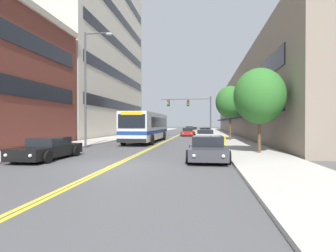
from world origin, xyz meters
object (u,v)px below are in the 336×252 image
(car_champagne_parked_left_near, at_px, (150,132))
(car_dark_grey_parked_right_foreground, at_px, (208,149))
(street_lamp_left_near, at_px, (89,80))
(street_tree_right_near, at_px, (259,96))
(car_red_moving_lead, at_px, (188,132))
(car_beige_moving_second, at_px, (192,131))
(car_white_parked_right_far, at_px, (205,136))
(traffic_signal_mast, at_px, (192,108))
(car_black_parked_left_mid, at_px, (48,149))
(street_tree_right_mid, at_px, (230,102))
(fire_hydrant, at_px, (224,140))
(car_slate_blue_parked_right_mid, at_px, (205,132))
(car_navy_moving_third, at_px, (189,129))
(city_bus, at_px, (147,126))

(car_champagne_parked_left_near, height_order, car_dark_grey_parked_right_foreground, car_champagne_parked_left_near)
(street_lamp_left_near, relative_size, street_tree_right_near, 1.76)
(car_red_moving_lead, xyz_separation_m, car_beige_moving_second, (0.38, 6.65, 0.03))
(car_white_parked_right_far, bearing_deg, car_champagne_parked_left_near, 122.57)
(car_red_moving_lead, xyz_separation_m, traffic_signal_mast, (0.79, -2.25, 3.71))
(car_black_parked_left_mid, relative_size, car_red_moving_lead, 1.10)
(car_white_parked_right_far, relative_size, street_tree_right_mid, 0.72)
(traffic_signal_mast, xyz_separation_m, street_tree_right_mid, (4.59, -8.92, 0.07))
(street_lamp_left_near, distance_m, street_tree_right_near, 13.09)
(car_champagne_parked_left_near, height_order, car_red_moving_lead, car_champagne_parked_left_near)
(car_white_parked_right_far, distance_m, fire_hydrant, 5.18)
(fire_hydrant, bearing_deg, car_black_parked_left_mid, -136.31)
(car_black_parked_left_mid, xyz_separation_m, car_slate_blue_parked_right_mid, (8.76, 28.43, 0.07))
(car_white_parked_right_far, relative_size, car_navy_moving_third, 0.94)
(car_dark_grey_parked_right_foreground, relative_size, street_tree_right_near, 0.86)
(car_red_moving_lead, distance_m, car_navy_moving_third, 25.10)
(street_lamp_left_near, bearing_deg, city_bus, 66.06)
(car_navy_moving_third, bearing_deg, car_red_moving_lead, -87.45)
(car_black_parked_left_mid, height_order, car_dark_grey_parked_right_foreground, car_dark_grey_parked_right_foreground)
(car_beige_moving_second, height_order, street_tree_right_mid, street_tree_right_mid)
(city_bus, relative_size, fire_hydrant, 15.22)
(car_beige_moving_second, xyz_separation_m, fire_hydrant, (3.81, -24.70, -0.10))
(car_dark_grey_parked_right_foreground, height_order, car_beige_moving_second, car_beige_moving_second)
(car_black_parked_left_mid, bearing_deg, car_dark_grey_parked_right_foreground, 5.06)
(street_tree_right_near, bearing_deg, car_white_parked_right_far, 106.33)
(car_dark_grey_parked_right_foreground, xyz_separation_m, street_tree_right_near, (3.24, 2.88, 3.08))
(street_tree_right_near, bearing_deg, street_tree_right_mid, 92.05)
(car_dark_grey_parked_right_foreground, height_order, car_slate_blue_parked_right_mid, car_slate_blue_parked_right_mid)
(car_champagne_parked_left_near, bearing_deg, fire_hydrant, -60.93)
(car_dark_grey_parked_right_foreground, bearing_deg, city_bus, 115.02)
(street_tree_right_mid, bearing_deg, traffic_signal_mast, 117.21)
(car_white_parked_right_far, distance_m, car_navy_moving_third, 38.38)
(street_tree_right_near, bearing_deg, car_navy_moving_third, 98.04)
(car_navy_moving_third, bearing_deg, car_champagne_parked_left_near, -101.59)
(car_beige_moving_second, bearing_deg, street_lamp_left_near, -104.39)
(car_beige_moving_second, bearing_deg, fire_hydrant, -81.23)
(car_dark_grey_parked_right_foreground, distance_m, street_tree_right_mid, 16.61)
(car_red_moving_lead, distance_m, traffic_signal_mast, 4.41)
(car_navy_moving_third, xyz_separation_m, fire_hydrant, (5.31, -43.12, -0.07))
(car_slate_blue_parked_right_mid, bearing_deg, car_navy_moving_third, 98.78)
(car_slate_blue_parked_right_mid, bearing_deg, car_white_parked_right_far, -90.33)
(car_dark_grey_parked_right_foreground, height_order, car_white_parked_right_far, car_white_parked_right_far)
(car_beige_moving_second, relative_size, traffic_signal_mast, 0.65)
(city_bus, xyz_separation_m, car_beige_moving_second, (3.92, 20.60, -1.08))
(car_slate_blue_parked_right_mid, xyz_separation_m, car_white_parked_right_far, (-0.08, -13.68, -0.01))
(car_champagne_parked_left_near, bearing_deg, car_navy_moving_third, 78.41)
(car_beige_moving_second, bearing_deg, car_slate_blue_parked_right_mid, -69.44)
(car_white_parked_right_far, bearing_deg, car_red_moving_lead, 101.18)
(car_beige_moving_second, relative_size, fire_hydrant, 6.09)
(city_bus, xyz_separation_m, street_tree_right_near, (9.38, -10.28, 1.97))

